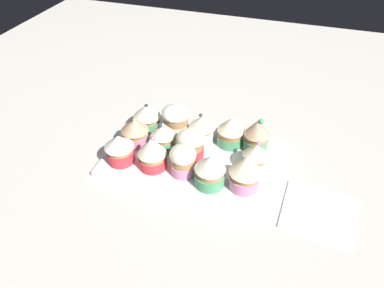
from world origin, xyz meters
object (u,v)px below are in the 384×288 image
cupcake_13 (120,148)px  cupcake_3 (176,119)px  cupcake_11 (183,160)px  cupcake_5 (256,155)px  cupcake_12 (152,153)px  cupcake_0 (257,135)px  cupcake_10 (210,170)px  cupcake_7 (163,136)px  cupcake_9 (245,171)px  cupcake_4 (147,116)px  cupcake_6 (191,144)px  cupcake_8 (134,131)px  napkin (318,212)px  cupcake_2 (202,127)px  cupcake_1 (231,131)px  baking_tray (192,156)px

cupcake_13 → cupcake_3: bearing=-120.9°
cupcake_11 → cupcake_5: bearing=-155.3°
cupcake_12 → cupcake_0: bearing=-148.3°
cupcake_10 → cupcake_12: size_ratio=0.93×
cupcake_7 → cupcake_9: (-19.63, 5.85, 0.50)cm
cupcake_4 → cupcake_7: size_ratio=0.88×
cupcake_13 → cupcake_10: bearing=177.9°
cupcake_6 → cupcake_8: bearing=-1.1°
napkin → cupcake_7: bearing=-11.7°
cupcake_13 → napkin: 42.04cm
cupcake_2 → cupcake_13: same height
cupcake_11 → napkin: (-27.75, 1.32, -4.50)cm
cupcake_6 → cupcake_9: size_ratio=0.87×
cupcake_3 → cupcake_7: bearing=84.8°
cupcake_4 → cupcake_8: 6.60cm
cupcake_5 → cupcake_13: bearing=14.1°
cupcake_9 → cupcake_6: bearing=-22.8°
cupcake_0 → cupcake_8: bearing=13.6°
cupcake_0 → cupcake_11: cupcake_0 is taller
cupcake_4 → cupcake_11: (-13.28, 12.19, 0.24)cm
napkin → cupcake_1: bearing=-33.5°
cupcake_10 → cupcake_4: bearing=-35.0°
cupcake_5 → cupcake_9: size_ratio=0.83×
cupcake_13 → napkin: size_ratio=0.51×
cupcake_6 → cupcake_9: (-12.82, 5.40, 0.52)cm
cupcake_3 → napkin: (-33.87, 13.96, -4.61)cm
cupcake_8 → cupcake_11: 14.66cm
cupcake_3 → cupcake_11: 14.04cm
baking_tray → cupcake_1: size_ratio=5.16×
cupcake_12 → napkin: size_ratio=0.60×
cupcake_2 → cupcake_7: size_ratio=0.90×
cupcake_3 → cupcake_12: (0.61, 12.79, 0.11)cm
baking_tray → cupcake_9: size_ratio=4.63×
cupcake_6 → cupcake_9: cupcake_9 is taller
cupcake_3 → cupcake_8: 10.24cm
cupcake_11 → cupcake_10: bearing=167.3°
cupcake_0 → cupcake_12: (19.72, 12.19, -0.42)cm
cupcake_1 → cupcake_6: 9.94cm
cupcake_10 → cupcake_9: bearing=-169.1°
cupcake_6 → cupcake_11: 5.33cm
cupcake_10 → cupcake_11: bearing=-12.7°
cupcake_6 → cupcake_5: bearing=-175.6°
cupcake_4 → cupcake_6: size_ratio=0.96×
cupcake_5 → cupcake_8: size_ratio=0.93×
cupcake_3 → cupcake_11: cupcake_3 is taller
cupcake_0 → cupcake_9: cupcake_0 is taller
cupcake_2 → napkin: cupcake_2 is taller
cupcake_2 → cupcake_10: cupcake_10 is taller
cupcake_4 → cupcake_9: 28.91cm
cupcake_0 → napkin: cupcake_0 is taller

